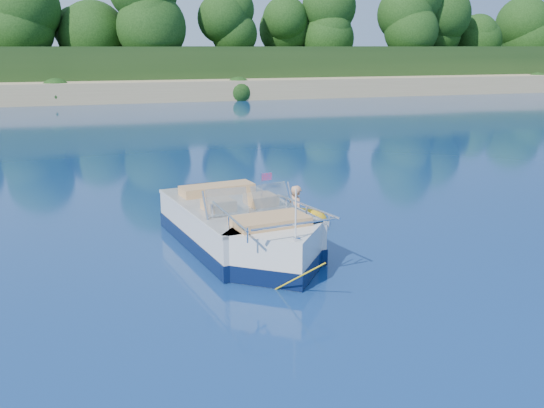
% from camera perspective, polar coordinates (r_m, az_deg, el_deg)
% --- Properties ---
extents(ground, '(160.00, 160.00, 0.00)m').
position_cam_1_polar(ground, '(12.43, 2.42, -4.36)').
color(ground, '#0B254E').
rests_on(ground, ground).
extents(shoreline, '(170.00, 59.00, 6.00)m').
position_cam_1_polar(shoreline, '(74.99, -14.54, 11.86)').
color(shoreline, tan).
rests_on(shoreline, ground).
extents(treeline, '(150.00, 7.12, 8.19)m').
position_cam_1_polar(treeline, '(52.25, -13.38, 15.93)').
color(treeline, '#321B10').
rests_on(treeline, ground).
extents(motorboat, '(2.69, 5.92, 1.98)m').
position_cam_1_polar(motorboat, '(12.37, -2.74, -2.59)').
color(motorboat, silver).
rests_on(motorboat, ground).
extents(tow_tube, '(1.64, 1.64, 0.36)m').
position_cam_1_polar(tow_tube, '(14.16, 2.52, -1.58)').
color(tow_tube, '#EDAA0C').
rests_on(tow_tube, ground).
extents(boy, '(0.47, 0.77, 1.42)m').
position_cam_1_polar(boy, '(14.25, 2.12, -1.85)').
color(boy, tan).
rests_on(boy, ground).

